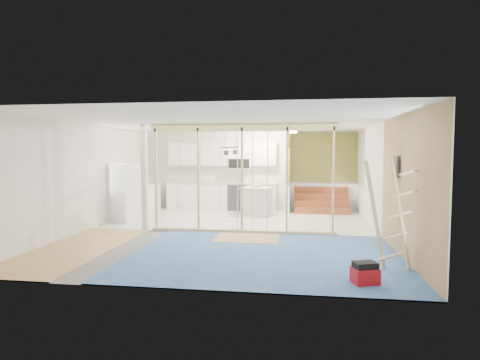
# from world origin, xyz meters

# --- Properties ---
(room) EXTENTS (7.01, 8.01, 2.61)m
(room) POSITION_xyz_m (0.00, 0.00, 1.30)
(room) COLOR slate
(room) RESTS_ON ground
(floor_overlays) EXTENTS (7.00, 8.00, 0.03)m
(floor_overlays) POSITION_xyz_m (0.07, 0.06, 0.01)
(floor_overlays) COLOR silver
(floor_overlays) RESTS_ON room
(stud_frame) EXTENTS (4.66, 0.14, 2.60)m
(stud_frame) POSITION_xyz_m (-0.24, -0.00, 1.59)
(stud_frame) COLOR #D3B681
(stud_frame) RESTS_ON room
(base_cabinets) EXTENTS (4.45, 2.24, 0.93)m
(base_cabinets) POSITION_xyz_m (-1.61, 3.36, 0.47)
(base_cabinets) COLOR white
(base_cabinets) RESTS_ON room
(upper_cabinets) EXTENTS (3.60, 0.41, 0.85)m
(upper_cabinets) POSITION_xyz_m (-0.84, 3.82, 1.82)
(upper_cabinets) COLOR white
(upper_cabinets) RESTS_ON room
(green_partition) EXTENTS (2.25, 1.51, 2.60)m
(green_partition) POSITION_xyz_m (2.04, 3.66, 0.94)
(green_partition) COLOR olive
(green_partition) RESTS_ON room
(pot_rack) EXTENTS (0.52, 0.52, 0.72)m
(pot_rack) POSITION_xyz_m (-0.31, 1.89, 2.00)
(pot_rack) COLOR black
(pot_rack) RESTS_ON room
(sheathing_panel) EXTENTS (0.02, 4.00, 2.60)m
(sheathing_panel) POSITION_xyz_m (3.48, -2.00, 1.30)
(sheathing_panel) COLOR tan
(sheathing_panel) RESTS_ON room
(electrical_panel) EXTENTS (0.04, 0.30, 0.40)m
(electrical_panel) POSITION_xyz_m (3.43, -1.40, 1.65)
(electrical_panel) COLOR #3D3D42
(electrical_panel) RESTS_ON room
(ceiling_light) EXTENTS (0.32, 0.32, 0.08)m
(ceiling_light) POSITION_xyz_m (1.40, 3.00, 2.54)
(ceiling_light) COLOR #FFEABF
(ceiling_light) RESTS_ON room
(fridge) EXTENTS (0.88, 0.85, 1.60)m
(fridge) POSITION_xyz_m (-3.11, 1.06, 0.80)
(fridge) COLOR white
(fridge) RESTS_ON room
(island) EXTENTS (1.03, 1.03, 0.86)m
(island) POSITION_xyz_m (0.38, 2.70, 0.43)
(island) COLOR silver
(island) RESTS_ON room
(bowl) EXTENTS (0.34, 0.34, 0.06)m
(bowl) POSITION_xyz_m (0.40, 2.79, 0.90)
(bowl) COLOR silver
(bowl) RESTS_ON island
(soap_bottle_a) EXTENTS (0.15, 0.15, 0.31)m
(soap_bottle_a) POSITION_xyz_m (-1.81, 3.72, 1.08)
(soap_bottle_a) COLOR #AAAFBD
(soap_bottle_a) RESTS_ON base_cabinets
(soap_bottle_b) EXTENTS (0.09, 0.09, 0.18)m
(soap_bottle_b) POSITION_xyz_m (0.70, 3.60, 1.02)
(soap_bottle_b) COLOR silver
(soap_bottle_b) RESTS_ON base_cabinets
(toolbox) EXTENTS (0.42, 0.36, 0.34)m
(toolbox) POSITION_xyz_m (2.57, -3.40, 0.16)
(toolbox) COLOR #A90F15
(toolbox) RESTS_ON room
(ladder) EXTENTS (0.94, 0.20, 1.78)m
(ladder) POSITION_xyz_m (3.08, -2.68, 0.91)
(ladder) COLOR beige
(ladder) RESTS_ON room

